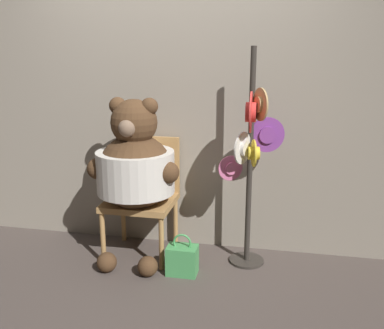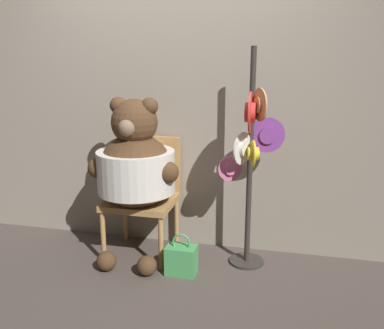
% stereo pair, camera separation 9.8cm
% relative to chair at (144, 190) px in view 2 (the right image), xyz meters
% --- Properties ---
extents(ground_plane, '(14.00, 14.00, 0.00)m').
position_rel_chair_xyz_m(ground_plane, '(0.24, -0.38, -0.53)').
color(ground_plane, '#4C423D').
extents(wall_back, '(8.00, 0.10, 2.26)m').
position_rel_chair_xyz_m(wall_back, '(0.24, 0.26, 0.60)').
color(wall_back, gray).
rests_on(wall_back, ground_plane).
extents(chair, '(0.55, 0.52, 0.97)m').
position_rel_chair_xyz_m(chair, '(0.00, 0.00, 0.00)').
color(chair, '#B2844C').
rests_on(chair, ground_plane).
extents(teddy_bear, '(0.74, 0.66, 1.33)m').
position_rel_chair_xyz_m(teddy_bear, '(-0.00, -0.17, 0.25)').
color(teddy_bear, '#4C331E').
rests_on(teddy_bear, ground_plane).
extents(hat_display_rack, '(0.48, 0.43, 1.71)m').
position_rel_chair_xyz_m(hat_display_rack, '(0.90, -0.12, 0.38)').
color(hat_display_rack, '#332D28').
rests_on(hat_display_rack, ground_plane).
extents(handbag_on_ground, '(0.23, 0.16, 0.33)m').
position_rel_chair_xyz_m(handbag_on_ground, '(0.41, -0.35, -0.42)').
color(handbag_on_ground, '#479E56').
rests_on(handbag_on_ground, ground_plane).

